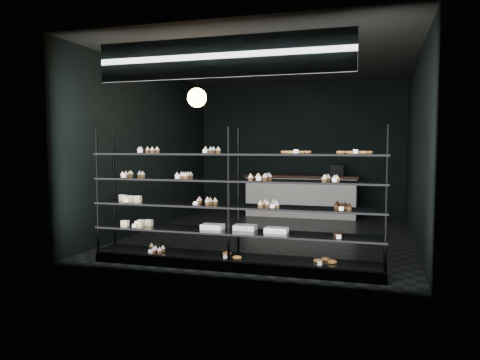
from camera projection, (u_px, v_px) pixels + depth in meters
The scene contains 5 objects.
room at pixel (272, 149), 8.61m from camera, with size 5.01×6.01×3.20m.
display_shelf at pixel (231, 222), 6.34m from camera, with size 4.00×0.50×1.91m.
signage at pixel (220, 57), 5.73m from camera, with size 3.30×0.05×0.50m.
pendant_lamp at pixel (197, 98), 7.63m from camera, with size 0.32×0.32×0.89m.
service_counter at pixel (302, 195), 11.03m from camera, with size 2.66×0.65×1.23m.
Camera 1 is at (1.91, -8.44, 1.66)m, focal length 35.00 mm.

